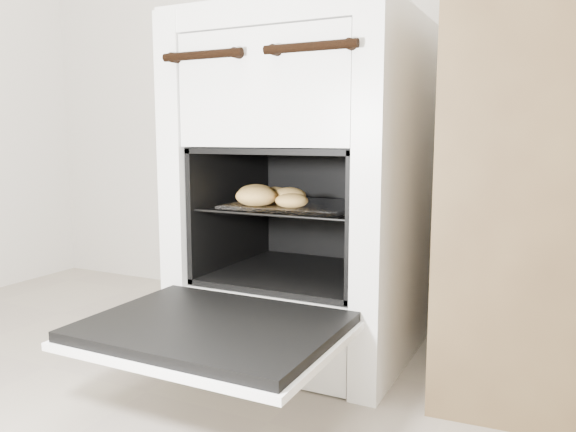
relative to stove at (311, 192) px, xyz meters
The scene contains 5 objects.
stove is the anchor object (origin of this frame).
oven_door 0.57m from the stove, 90.00° to the right, with size 0.54×0.42×0.04m.
oven_rack 0.07m from the stove, 90.00° to the right, with size 0.44×0.42×0.01m.
foil_sheet 0.09m from the stove, 90.00° to the right, with size 0.34×0.30×0.01m, color white.
baked_rolls 0.14m from the stove, 116.26° to the right, with size 0.26×0.26×0.05m.
Camera 1 is at (0.54, -0.30, 0.61)m, focal length 35.00 mm.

